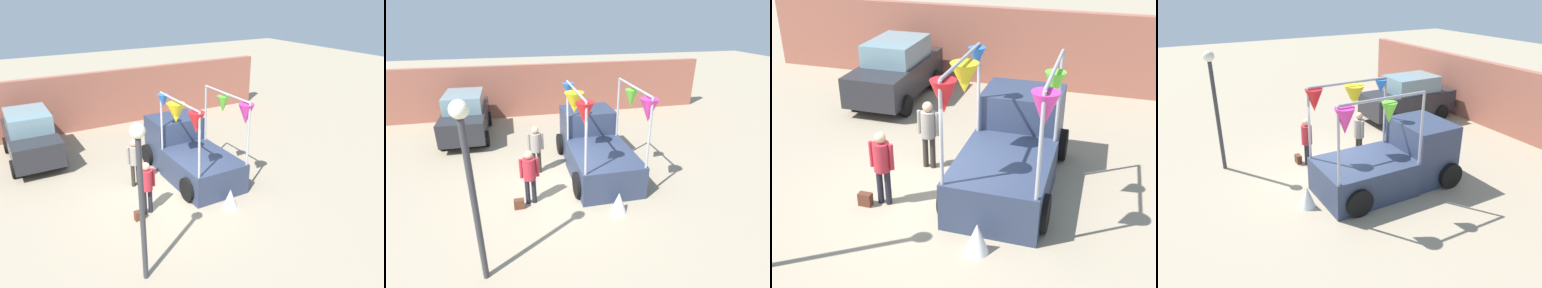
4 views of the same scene
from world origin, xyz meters
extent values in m
plane|color=gray|center=(0.00, 0.00, 0.00)|extent=(60.00, 60.00, 0.00)
cube|color=#2D3851|center=(1.41, 0.31, 0.50)|extent=(1.90, 2.60, 1.00)
cube|color=#2D3851|center=(1.41, 2.31, 0.90)|extent=(1.80, 1.40, 1.80)
cube|color=#8CB2C6|center=(1.41, 2.31, 1.35)|extent=(1.76, 1.37, 0.60)
cylinder|color=black|center=(0.46, 2.66, 0.38)|extent=(0.22, 0.76, 0.76)
cylinder|color=black|center=(2.36, 2.66, 0.38)|extent=(0.22, 0.76, 0.76)
cylinder|color=black|center=(0.46, -0.39, 0.38)|extent=(0.22, 0.76, 0.76)
cylinder|color=black|center=(2.36, -0.39, 0.38)|extent=(0.22, 0.76, 0.76)
cylinder|color=#A5A5AD|center=(0.54, 1.53, 2.00)|extent=(0.07, 0.07, 2.00)
cylinder|color=#A5A5AD|center=(2.28, 1.53, 2.00)|extent=(0.07, 0.07, 2.00)
cylinder|color=#A5A5AD|center=(0.54, -0.91, 2.00)|extent=(0.07, 0.07, 2.00)
cylinder|color=#A5A5AD|center=(2.28, -0.91, 2.00)|extent=(0.07, 0.07, 2.00)
cylinder|color=#A5A5AD|center=(0.54, 0.31, 3.00)|extent=(0.07, 2.44, 0.07)
cylinder|color=#A5A5AD|center=(2.28, 0.31, 3.00)|extent=(0.07, 2.44, 0.07)
cone|color=red|center=(0.54, -0.74, 2.65)|extent=(0.68, 0.68, 0.61)
cone|color=#D83399|center=(2.28, -0.74, 2.62)|extent=(0.66, 0.66, 0.63)
cone|color=yellow|center=(0.54, 0.48, 2.60)|extent=(0.81, 0.81, 0.61)
cone|color=#66CC33|center=(2.28, 0.48, 2.62)|extent=(0.52, 0.52, 0.53)
cone|color=blue|center=(0.54, 1.36, 2.77)|extent=(0.45, 0.45, 0.40)
cube|color=#26262B|center=(-3.18, 5.23, 0.77)|extent=(1.70, 4.00, 0.90)
cube|color=#72939E|center=(-3.18, 5.38, 1.55)|extent=(1.50, 2.10, 0.66)
cylinder|color=black|center=(-4.03, 6.48, 0.32)|extent=(0.18, 0.64, 0.64)
cylinder|color=black|center=(-2.33, 6.48, 0.32)|extent=(0.18, 0.64, 0.64)
cylinder|color=black|center=(-4.03, 3.98, 0.32)|extent=(0.18, 0.64, 0.64)
cylinder|color=black|center=(-2.33, 3.98, 0.32)|extent=(0.18, 0.64, 0.64)
cylinder|color=black|center=(-1.01, -0.42, 0.39)|extent=(0.13, 0.13, 0.78)
cylinder|color=black|center=(-0.83, -0.42, 0.39)|extent=(0.13, 0.13, 0.78)
cylinder|color=#B22633|center=(-0.92, -0.42, 1.09)|extent=(0.34, 0.34, 0.62)
sphere|color=tan|center=(-0.92, -0.42, 1.52)|extent=(0.23, 0.23, 0.23)
cylinder|color=#B22633|center=(-1.14, -0.42, 1.12)|extent=(0.09, 0.09, 0.56)
cylinder|color=#B22633|center=(-0.70, -0.42, 1.12)|extent=(0.09, 0.09, 0.56)
cylinder|color=#2D2823|center=(-0.67, 1.31, 0.40)|extent=(0.13, 0.13, 0.79)
cylinder|color=#2D2823|center=(-0.49, 1.31, 0.40)|extent=(0.13, 0.13, 0.79)
cylinder|color=gray|center=(-0.58, 1.31, 1.11)|extent=(0.34, 0.34, 0.63)
sphere|color=tan|center=(-0.58, 1.31, 1.54)|extent=(0.24, 0.24, 0.24)
cylinder|color=gray|center=(-0.80, 1.31, 1.14)|extent=(0.09, 0.09, 0.56)
cylinder|color=gray|center=(-0.36, 1.31, 1.14)|extent=(0.09, 0.09, 0.56)
cube|color=#592D1E|center=(-1.27, -0.62, 0.14)|extent=(0.28, 0.16, 0.28)
cylinder|color=#333338|center=(-2.05, -2.85, 1.71)|extent=(0.12, 0.12, 3.43)
sphere|color=#F2EDCC|center=(-2.05, -2.85, 3.59)|extent=(0.32, 0.32, 0.32)
cube|color=#9E5947|center=(0.00, 7.63, 1.30)|extent=(18.00, 0.36, 2.60)
cone|color=white|center=(1.35, -1.39, 0.30)|extent=(0.57, 0.57, 0.60)
camera|label=1|loc=(-4.52, -9.20, 6.12)|focal=35.00mm
camera|label=2|loc=(-1.22, -7.68, 4.99)|focal=28.00mm
camera|label=3|loc=(3.16, -8.04, 5.61)|focal=45.00mm
camera|label=4|loc=(9.39, -4.49, 5.52)|focal=35.00mm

